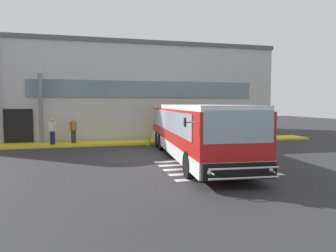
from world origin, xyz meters
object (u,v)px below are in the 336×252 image
Objects in this scene: passenger_near_column at (52,130)px; safety_bollard_yellow at (149,138)px; passenger_by_doorway at (73,129)px; bus_main_foreground at (192,132)px; entry_support_column at (41,108)px.

safety_bollard_yellow is (6.11, -0.74, -0.63)m from passenger_near_column.
passenger_near_column is 1.00× the size of passenger_by_doorway.
bus_main_foreground reaches higher than passenger_by_doorway.
passenger_by_doorway is (1.26, 0.49, 0.00)m from passenger_near_column.
passenger_near_column is (-7.34, 6.05, -0.26)m from bus_main_foreground.
bus_main_foreground is 14.07× the size of safety_bollard_yellow.
passenger_near_column is 6.18m from safety_bollard_yellow.
entry_support_column is 0.36× the size of bus_main_foreground.
bus_main_foreground is at bearing -39.48° from passenger_near_column.
safety_bollard_yellow is (-1.24, 5.31, -0.89)m from bus_main_foreground.
entry_support_column is 2.74× the size of passenger_by_doorway.
bus_main_foreground is 7.56× the size of passenger_by_doorway.
passenger_by_doorway reaches higher than safety_bollard_yellow.
bus_main_foreground is 9.52m from passenger_near_column.
safety_bollard_yellow is (6.91, -1.80, -2.00)m from entry_support_column.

